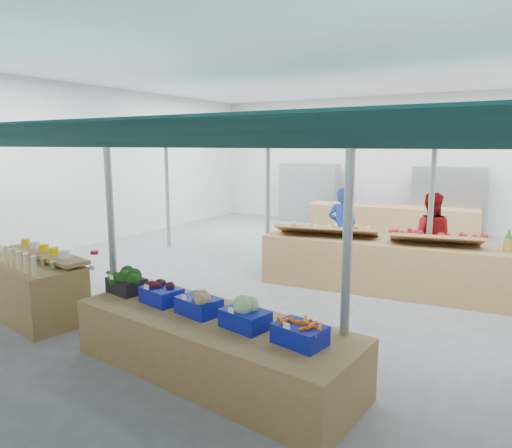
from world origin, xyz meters
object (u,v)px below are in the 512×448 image
at_px(fruit_counter, 382,265).
at_px(vendor_right, 429,237).
at_px(veg_counter, 212,346).
at_px(vendor_left, 342,228).
at_px(bottle_shelf, 34,287).

xyz_separation_m(fruit_counter, vendor_right, (0.60, 1.10, 0.41)).
height_order(veg_counter, vendor_left, vendor_left).
height_order(veg_counter, fruit_counter, fruit_counter).
height_order(bottle_shelf, fruit_counter, bottle_shelf).
bearing_deg(fruit_counter, vendor_right, 54.69).
distance_m(veg_counter, fruit_counter, 4.25).
xyz_separation_m(bottle_shelf, fruit_counter, (4.29, 4.13, -0.00)).
height_order(bottle_shelf, vendor_right, vendor_right).
relative_size(bottle_shelf, vendor_left, 1.19).
bearing_deg(bottle_shelf, fruit_counter, 53.28).
relative_size(bottle_shelf, veg_counter, 0.59).
xyz_separation_m(vendor_left, vendor_right, (1.80, 0.00, 0.00)).
xyz_separation_m(bottle_shelf, vendor_left, (3.09, 5.23, 0.41)).
height_order(veg_counter, vendor_right, vendor_right).
bearing_deg(vendor_left, veg_counter, 87.52).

